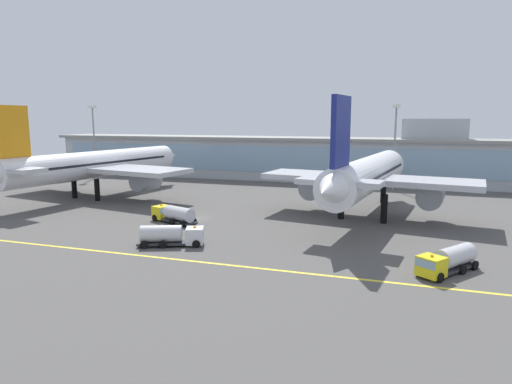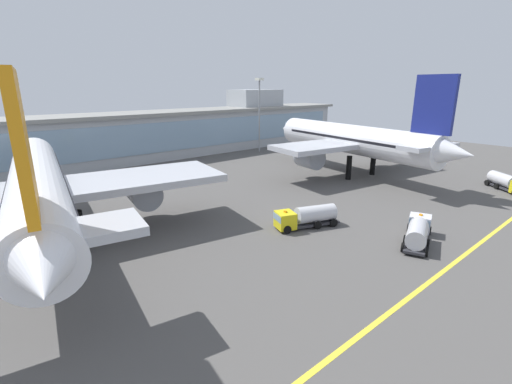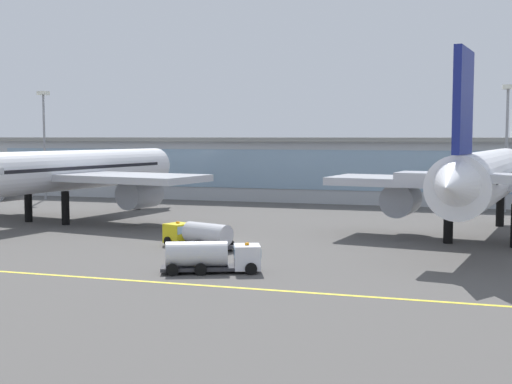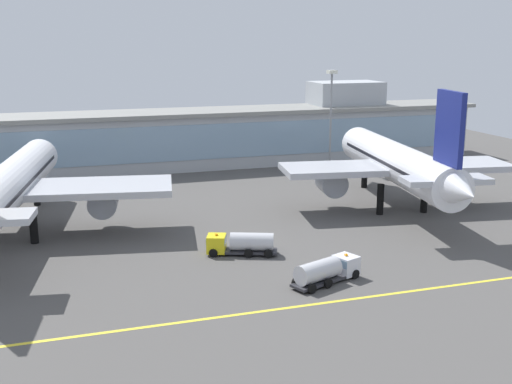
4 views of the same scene
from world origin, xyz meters
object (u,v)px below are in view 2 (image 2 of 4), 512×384
Objects in this scene: airliner_near_left at (37,188)px; apron_light_mast_west at (259,103)px; baggage_tug_near at (305,217)px; fuel_tanker_truck at (418,230)px; airliner_near_right at (352,140)px; service_truck_far at (509,183)px.

apron_light_mast_west reaches higher than airliner_near_left.
apron_light_mast_west is at bearing -53.32° from airliner_near_left.
airliner_near_left is 2.69× the size of apron_light_mast_west.
baggage_tug_near is (28.12, -16.97, -5.73)m from airliner_near_left.
fuel_tanker_truck is 1.00× the size of baggage_tug_near.
apron_light_mast_west is (3.89, 34.37, 6.33)m from airliner_near_right.
airliner_near_left is at bearing -153.42° from apron_light_mast_west.
fuel_tanker_truck and service_truck_far have the same top height.
airliner_near_right reaches higher than service_truck_far.
fuel_tanker_truck is at bearing -120.01° from airliner_near_left.
apron_light_mast_west reaches higher than baggage_tug_near.
airliner_near_left is at bearing 118.43° from fuel_tanker_truck.
apron_light_mast_west reaches higher than airliner_near_right.
fuel_tanker_truck is at bearing 146.60° from airliner_near_right.
service_truck_far is (10.91, -26.91, -6.02)m from airliner_near_right.
fuel_tanker_truck is (34.99, -29.46, -5.73)m from airliner_near_left.
apron_light_mast_west is at bearing -104.53° from baggage_tug_near.
airliner_near_left reaches higher than fuel_tanker_truck.
service_truck_far is (69.84, -29.85, -5.73)m from airliner_near_left.
airliner_near_right is at bearing -134.40° from baggage_tug_near.
airliner_near_left is at bearing 95.82° from airliner_near_right.
airliner_near_right reaches higher than fuel_tanker_truck.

